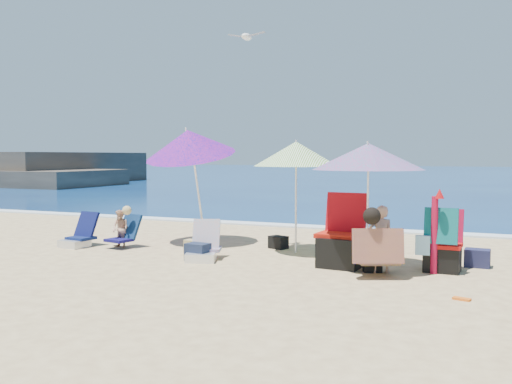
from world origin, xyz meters
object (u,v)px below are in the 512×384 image
at_px(person_center, 379,242).
at_px(camp_chair_right, 442,248).
at_px(chair_rainbow, 203,250).
at_px(umbrella_turquoise, 368,157).
at_px(person_left, 122,229).
at_px(seagull, 247,37).
at_px(furled_umbrella, 435,227).
at_px(umbrella_striped, 296,154).
at_px(camp_chair_left, 341,245).
at_px(umbrella_blue, 189,143).
at_px(chair_navy, 79,238).

bearing_deg(person_center, camp_chair_right, 38.46).
bearing_deg(chair_rainbow, person_center, -1.61).
relative_size(umbrella_turquoise, camp_chair_right, 2.27).
distance_m(person_left, seagull, 4.18).
height_order(umbrella_turquoise, person_left, umbrella_turquoise).
xyz_separation_m(person_center, seagull, (-2.67, 1.39, 3.35)).
distance_m(furled_umbrella, chair_rainbow, 3.64).
xyz_separation_m(umbrella_turquoise, chair_rainbow, (-2.61, -0.33, -1.52)).
relative_size(umbrella_turquoise, person_center, 2.18).
relative_size(umbrella_striped, camp_chair_left, 1.76).
bearing_deg(umbrella_turquoise, seagull, 157.95).
distance_m(umbrella_striped, camp_chair_left, 1.95).
relative_size(umbrella_blue, seagull, 3.33).
height_order(umbrella_turquoise, furled_umbrella, umbrella_turquoise).
relative_size(furled_umbrella, seagull, 1.74).
height_order(umbrella_striped, seagull, seagull).
height_order(chair_rainbow, seagull, seagull).
bearing_deg(person_center, furled_umbrella, 29.19).
height_order(umbrella_blue, person_center, umbrella_blue).
bearing_deg(umbrella_blue, person_center, -20.75).
bearing_deg(umbrella_turquoise, chair_rainbow, -172.69).
bearing_deg(chair_rainbow, umbrella_blue, 126.89).
relative_size(umbrella_blue, person_center, 2.38).
xyz_separation_m(chair_rainbow, camp_chair_right, (3.66, 0.56, 0.18)).
bearing_deg(chair_rainbow, person_left, 165.82).
bearing_deg(seagull, person_center, -27.59).
bearing_deg(furled_umbrella, chair_rainbow, -174.81).
height_order(umbrella_blue, camp_chair_right, umbrella_blue).
relative_size(person_center, seagull, 1.40).
xyz_separation_m(person_center, person_left, (-4.84, 0.58, -0.13)).
bearing_deg(seagull, chair_rainbow, -98.49).
xyz_separation_m(umbrella_turquoise, chair_navy, (-5.40, -0.06, -1.52)).
height_order(chair_rainbow, person_left, person_left).
bearing_deg(umbrella_turquoise, furled_umbrella, -0.53).
bearing_deg(umbrella_turquoise, umbrella_striped, 147.92).
bearing_deg(camp_chair_left, seagull, 154.57).
distance_m(umbrella_blue, seagull, 2.26).
distance_m(person_center, seagull, 4.50).
bearing_deg(camp_chair_left, umbrella_turquoise, -3.03).
distance_m(furled_umbrella, camp_chair_left, 1.42).
bearing_deg(chair_navy, umbrella_turquoise, 0.62).
height_order(umbrella_blue, chair_rainbow, umbrella_blue).
bearing_deg(umbrella_striped, furled_umbrella, -20.66).
distance_m(umbrella_striped, chair_rainbow, 2.31).
bearing_deg(camp_chair_left, furled_umbrella, -1.26).
height_order(chair_rainbow, camp_chair_left, camp_chair_left).
relative_size(umbrella_blue, person_left, 3.04).
bearing_deg(chair_navy, person_center, -3.61).
height_order(camp_chair_right, person_center, person_center).
xyz_separation_m(camp_chair_left, camp_chair_right, (1.46, 0.20, 0.01)).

